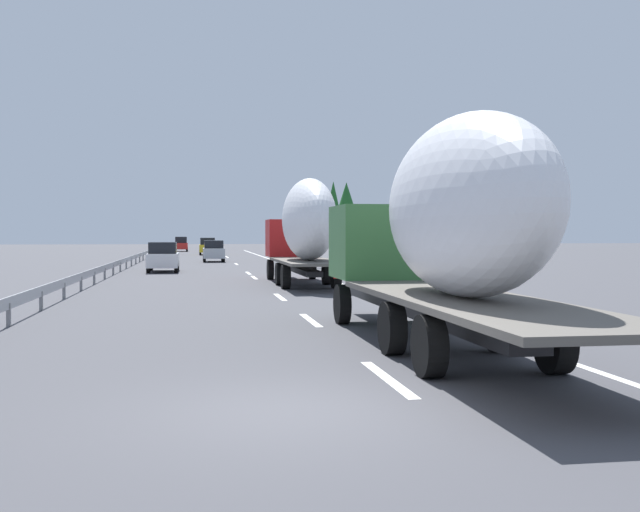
% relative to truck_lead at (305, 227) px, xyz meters
% --- Properties ---
extents(ground_plane, '(260.00, 260.00, 0.00)m').
position_rel_truck_lead_xyz_m(ground_plane, '(15.78, 3.60, -2.67)').
color(ground_plane, '#424247').
extents(lane_stripe_0, '(3.20, 0.20, 0.01)m').
position_rel_truck_lead_xyz_m(lane_stripe_0, '(-22.22, 1.80, -2.67)').
color(lane_stripe_0, white).
rests_on(lane_stripe_0, ground_plane).
extents(lane_stripe_1, '(3.20, 0.20, 0.01)m').
position_rel_truck_lead_xyz_m(lane_stripe_1, '(-13.74, 1.80, -2.67)').
color(lane_stripe_1, white).
rests_on(lane_stripe_1, ground_plane).
extents(lane_stripe_2, '(3.20, 0.20, 0.01)m').
position_rel_truck_lead_xyz_m(lane_stripe_2, '(-6.05, 1.80, -2.67)').
color(lane_stripe_2, white).
rests_on(lane_stripe_2, ground_plane).
extents(lane_stripe_3, '(3.20, 0.20, 0.01)m').
position_rel_truck_lead_xyz_m(lane_stripe_3, '(6.82, 1.80, -2.67)').
color(lane_stripe_3, white).
rests_on(lane_stripe_3, ground_plane).
extents(lane_stripe_4, '(3.20, 0.20, 0.01)m').
position_rel_truck_lead_xyz_m(lane_stripe_4, '(11.56, 1.80, -2.67)').
color(lane_stripe_4, white).
rests_on(lane_stripe_4, ground_plane).
extents(lane_stripe_5, '(3.20, 0.20, 0.01)m').
position_rel_truck_lead_xyz_m(lane_stripe_5, '(25.50, 1.80, -2.67)').
color(lane_stripe_5, white).
rests_on(lane_stripe_5, ground_plane).
extents(lane_stripe_6, '(3.20, 0.20, 0.01)m').
position_rel_truck_lead_xyz_m(lane_stripe_6, '(42.72, 1.80, -2.67)').
color(lane_stripe_6, white).
rests_on(lane_stripe_6, ground_plane).
extents(lane_stripe_7, '(3.20, 0.20, 0.01)m').
position_rel_truck_lead_xyz_m(lane_stripe_7, '(45.33, 1.80, -2.67)').
color(lane_stripe_7, white).
rests_on(lane_stripe_7, ground_plane).
extents(edge_line_right, '(110.00, 0.20, 0.01)m').
position_rel_truck_lead_xyz_m(edge_line_right, '(20.78, -1.90, -2.67)').
color(edge_line_right, white).
rests_on(edge_line_right, ground_plane).
extents(truck_lead, '(12.48, 2.55, 4.80)m').
position_rel_truck_lead_xyz_m(truck_lead, '(0.00, 0.00, 0.00)').
color(truck_lead, '#B21919').
rests_on(truck_lead, ground_plane).
extents(truck_trailing, '(14.17, 2.55, 4.54)m').
position_rel_truck_lead_xyz_m(truck_trailing, '(-19.68, -0.00, -0.13)').
color(truck_trailing, '#387038').
rests_on(truck_trailing, ground_plane).
extents(car_silver_hatch, '(4.28, 1.80, 1.82)m').
position_rel_truck_lead_xyz_m(car_silver_hatch, '(30.80, 3.45, -1.75)').
color(car_silver_hatch, '#ADB2B7').
rests_on(car_silver_hatch, ground_plane).
extents(car_white_van, '(4.73, 1.88, 1.86)m').
position_rel_truck_lead_xyz_m(car_white_van, '(13.94, 6.93, -1.74)').
color(car_white_van, white).
rests_on(car_white_van, ground_plane).
extents(car_yellow_coupe, '(4.63, 1.84, 1.94)m').
position_rel_truck_lead_xyz_m(car_yellow_coupe, '(52.75, 3.67, -1.71)').
color(car_yellow_coupe, gold).
rests_on(car_yellow_coupe, ground_plane).
extents(car_red_compact, '(4.07, 1.75, 1.99)m').
position_rel_truck_lead_xyz_m(car_red_compact, '(69.92, 6.94, -1.69)').
color(car_red_compact, red).
rests_on(car_red_compact, ground_plane).
extents(road_sign, '(0.10, 0.90, 3.00)m').
position_rel_truck_lead_xyz_m(road_sign, '(18.41, -3.10, -0.59)').
color(road_sign, gray).
rests_on(road_sign, ground_plane).
extents(tree_0, '(3.64, 3.64, 5.71)m').
position_rel_truck_lead_xyz_m(tree_0, '(36.71, -6.05, 1.07)').
color(tree_0, '#472D19').
rests_on(tree_0, ground_plane).
extents(tree_1, '(2.51, 2.51, 7.41)m').
position_rel_truck_lead_xyz_m(tree_1, '(37.23, -8.04, 1.89)').
color(tree_1, '#472D19').
rests_on(tree_1, ground_plane).
extents(tree_2, '(2.91, 2.91, 6.48)m').
position_rel_truck_lead_xyz_m(tree_2, '(25.16, -6.92, 1.54)').
color(tree_2, '#472D19').
rests_on(tree_2, ground_plane).
extents(guardrail_median, '(94.00, 0.10, 0.76)m').
position_rel_truck_lead_xyz_m(guardrail_median, '(18.78, 9.60, -2.09)').
color(guardrail_median, '#9EA0A5').
rests_on(guardrail_median, ground_plane).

